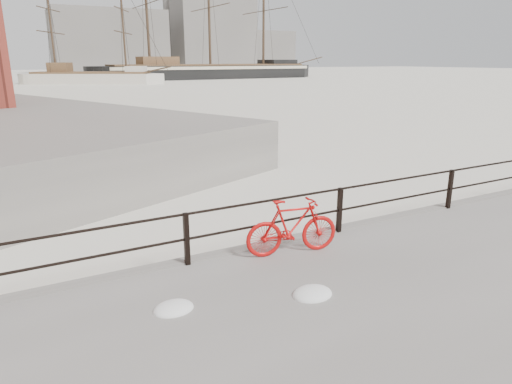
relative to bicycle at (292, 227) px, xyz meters
name	(u,v)px	position (x,y,z in m)	size (l,w,h in m)	color
ground	(441,219)	(5.04, 0.65, -0.91)	(400.00, 400.00, 0.00)	white
guardrail	(450,189)	(5.04, 0.50, -0.06)	(28.00, 0.10, 1.00)	black
bicycle	(292,227)	(0.00, 0.00, 0.00)	(1.85, 0.28, 1.11)	red
barque_black	(211,79)	(34.83, 86.40, -0.91)	(58.04, 18.99, 32.98)	black
schooner_mid	(93,84)	(8.82, 76.40, -0.91)	(26.05, 11.02, 19.00)	beige
industrial_west	(109,42)	(25.04, 140.65, 8.09)	(32.00, 18.00, 18.00)	gray
industrial_mid	(210,35)	(60.04, 145.65, 11.09)	(26.00, 20.00, 24.00)	gray
industrial_east	(262,51)	(83.04, 150.65, 6.09)	(20.00, 16.00, 14.00)	gray
smokestack	(167,3)	(47.04, 150.65, 21.09)	(2.80, 2.80, 44.00)	gray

